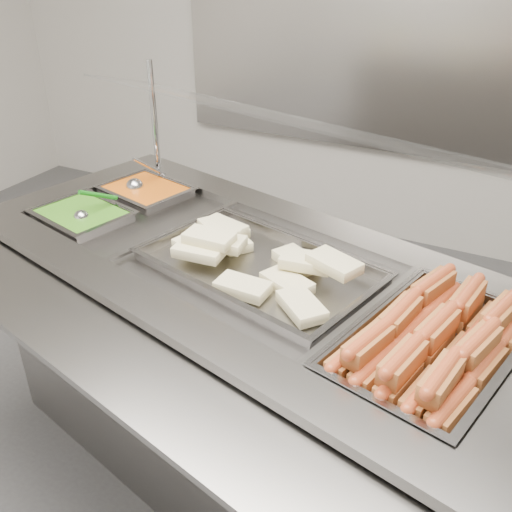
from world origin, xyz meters
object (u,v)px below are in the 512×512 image
at_px(pan_wraps, 258,271).
at_px(serving_spoon, 85,213).
at_px(pan_hotdogs, 431,354).
at_px(ladle, 136,186).
at_px(steam_counter, 245,371).
at_px(sneeze_guard, 291,124).

xyz_separation_m(pan_wraps, serving_spoon, (-0.69, 0.02, 0.04)).
relative_size(pan_wraps, serving_spoon, 4.18).
bearing_deg(pan_hotdogs, serving_spoon, 172.78).
relative_size(ladle, serving_spoon, 1.04).
distance_m(steam_counter, pan_hotdogs, 0.75).
bearing_deg(pan_hotdogs, pan_wraps, 165.89).
bearing_deg(steam_counter, serving_spoon, 179.58).
height_order(pan_wraps, serving_spoon, serving_spoon).
relative_size(steam_counter, pan_wraps, 2.68).
bearing_deg(pan_wraps, steam_counter, 165.89).
distance_m(pan_hotdogs, ladle, 1.32).
relative_size(sneeze_guard, pan_hotdogs, 2.71).
bearing_deg(sneeze_guard, pan_wraps, -88.77).
height_order(pan_hotdogs, pan_wraps, same).
bearing_deg(ladle, serving_spoon, -90.10).
distance_m(steam_counter, ladle, 0.83).
xyz_separation_m(ladle, serving_spoon, (-0.00, -0.29, 0.00)).
bearing_deg(serving_spoon, pan_hotdogs, -7.22).
height_order(sneeze_guard, pan_wraps, sneeze_guard).
bearing_deg(steam_counter, ladle, 155.09).
height_order(sneeze_guard, serving_spoon, sneeze_guard).
xyz_separation_m(pan_hotdogs, serving_spoon, (-1.24, 0.16, 0.05)).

